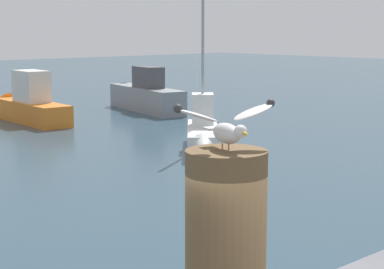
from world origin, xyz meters
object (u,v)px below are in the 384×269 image
at_px(mooring_post, 226,252).
at_px(boat_white, 203,135).
at_px(boat_grey, 143,95).
at_px(boat_orange, 27,105).
at_px(seagull, 227,126).

xyz_separation_m(mooring_post, boat_white, (9.63, 10.26, -1.66)).
bearing_deg(boat_white, boat_grey, 61.32).
relative_size(mooring_post, boat_orange, 0.21).
distance_m(mooring_post, boat_white, 14.17).
bearing_deg(boat_grey, mooring_post, -127.46).
xyz_separation_m(boat_grey, boat_white, (-4.42, -8.08, -0.15)).
distance_m(seagull, boat_grey, 23.21).
bearing_deg(boat_grey, boat_white, -118.68).
xyz_separation_m(seagull, boat_white, (9.63, 10.26, -2.30)).
bearing_deg(seagull, boat_white, 46.82).
height_order(boat_grey, boat_white, boat_white).
height_order(seagull, boat_grey, seagull).
xyz_separation_m(boat_orange, boat_grey, (4.92, -0.29, 0.02)).
bearing_deg(boat_orange, mooring_post, -116.10).
bearing_deg(mooring_post, seagull, -106.24).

